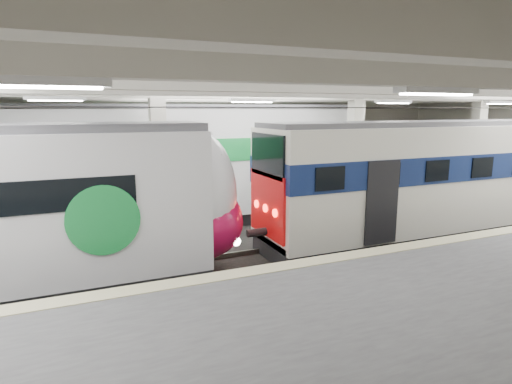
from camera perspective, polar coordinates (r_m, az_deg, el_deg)
name	(u,v)px	position (r m, az deg, el deg)	size (l,w,h in m)	color
station_hall	(307,163)	(11.42, 6.80, 3.85)	(36.00, 24.00, 5.75)	black
modern_emu	(3,216)	(11.92, -30.72, -2.81)	(13.28, 2.74, 4.31)	white
older_rer	(426,178)	(16.58, 21.72, 1.78)	(12.76, 2.82, 4.24)	silver
far_train	(172,164)	(17.56, -11.13, 3.72)	(15.41, 3.57, 4.84)	white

